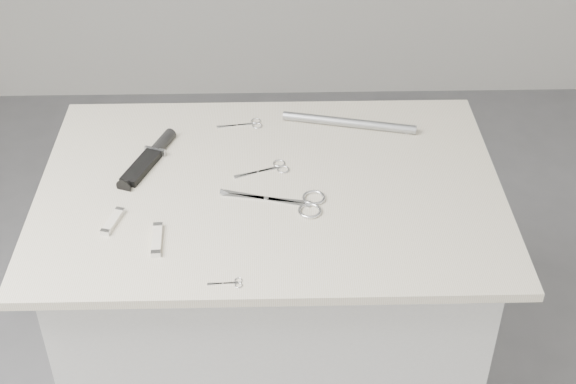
{
  "coord_description": "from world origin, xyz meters",
  "views": [
    {
      "loc": [
        0.01,
        -1.4,
        1.95
      ],
      "look_at": [
        0.04,
        -0.03,
        0.92
      ],
      "focal_mm": 50.0,
      "sensor_mm": 36.0,
      "label": 1
    }
  ],
  "objects_px": {
    "plinth": "(273,335)",
    "metal_rail": "(349,123)",
    "embroidery_scissors_a": "(271,169)",
    "tiny_scissors": "(230,283)",
    "embroidery_scissors_b": "(247,124)",
    "pocket_knife_b": "(157,239)",
    "sheathed_knife": "(151,156)",
    "pocket_knife_a": "(113,222)",
    "large_shears": "(295,202)"
  },
  "relations": [
    {
      "from": "pocket_knife_a",
      "to": "metal_rail",
      "type": "xyz_separation_m",
      "value": [
        0.51,
        0.36,
        0.01
      ]
    },
    {
      "from": "plinth",
      "to": "tiny_scissors",
      "type": "height_order",
      "value": "tiny_scissors"
    },
    {
      "from": "sheathed_knife",
      "to": "pocket_knife_b",
      "type": "bearing_deg",
      "value": -150.42
    },
    {
      "from": "embroidery_scissors_b",
      "to": "sheathed_knife",
      "type": "distance_m",
      "value": 0.25
    },
    {
      "from": "embroidery_scissors_b",
      "to": "plinth",
      "type": "bearing_deg",
      "value": -86.32
    },
    {
      "from": "embroidery_scissors_a",
      "to": "pocket_knife_b",
      "type": "relative_size",
      "value": 1.28
    },
    {
      "from": "pocket_knife_a",
      "to": "large_shears",
      "type": "bearing_deg",
      "value": -65.44
    },
    {
      "from": "plinth",
      "to": "metal_rail",
      "type": "height_order",
      "value": "metal_rail"
    },
    {
      "from": "embroidery_scissors_a",
      "to": "metal_rail",
      "type": "distance_m",
      "value": 0.26
    },
    {
      "from": "pocket_knife_b",
      "to": "embroidery_scissors_b",
      "type": "bearing_deg",
      "value": -24.91
    },
    {
      "from": "pocket_knife_b",
      "to": "plinth",
      "type": "bearing_deg",
      "value": -53.62
    },
    {
      "from": "large_shears",
      "to": "pocket_knife_b",
      "type": "xyz_separation_m",
      "value": [
        -0.28,
        -0.12,
        0.0
      ]
    },
    {
      "from": "tiny_scissors",
      "to": "embroidery_scissors_b",
      "type": "bearing_deg",
      "value": 84.75
    },
    {
      "from": "large_shears",
      "to": "pocket_knife_a",
      "type": "distance_m",
      "value": 0.38
    },
    {
      "from": "embroidery_scissors_b",
      "to": "large_shears",
      "type": "bearing_deg",
      "value": -79.82
    },
    {
      "from": "pocket_knife_a",
      "to": "pocket_knife_b",
      "type": "bearing_deg",
      "value": -106.16
    },
    {
      "from": "embroidery_scissors_a",
      "to": "sheathed_knife",
      "type": "relative_size",
      "value": 0.59
    },
    {
      "from": "embroidery_scissors_b",
      "to": "pocket_knife_a",
      "type": "height_order",
      "value": "pocket_knife_a"
    },
    {
      "from": "large_shears",
      "to": "embroidery_scissors_a",
      "type": "height_order",
      "value": "large_shears"
    },
    {
      "from": "pocket_knife_b",
      "to": "embroidery_scissors_a",
      "type": "bearing_deg",
      "value": -46.37
    },
    {
      "from": "plinth",
      "to": "embroidery_scissors_b",
      "type": "distance_m",
      "value": 0.53
    },
    {
      "from": "plinth",
      "to": "pocket_knife_b",
      "type": "relative_size",
      "value": 9.29
    },
    {
      "from": "plinth",
      "to": "sheathed_knife",
      "type": "relative_size",
      "value": 4.31
    },
    {
      "from": "pocket_knife_a",
      "to": "pocket_knife_b",
      "type": "height_order",
      "value": "pocket_knife_b"
    },
    {
      "from": "embroidery_scissors_a",
      "to": "large_shears",
      "type": "bearing_deg",
      "value": -88.52
    },
    {
      "from": "large_shears",
      "to": "sheathed_knife",
      "type": "distance_m",
      "value": 0.36
    },
    {
      "from": "large_shears",
      "to": "tiny_scissors",
      "type": "xyz_separation_m",
      "value": [
        -0.13,
        -0.24,
        -0.0
      ]
    },
    {
      "from": "embroidery_scissors_a",
      "to": "pocket_knife_a",
      "type": "bearing_deg",
      "value": -170.98
    },
    {
      "from": "plinth",
      "to": "embroidery_scissors_a",
      "type": "xyz_separation_m",
      "value": [
        0.0,
        0.06,
        0.47
      ]
    },
    {
      "from": "large_shears",
      "to": "embroidery_scissors_b",
      "type": "distance_m",
      "value": 0.33
    },
    {
      "from": "plinth",
      "to": "metal_rail",
      "type": "bearing_deg",
      "value": 50.51
    },
    {
      "from": "plinth",
      "to": "embroidery_scissors_a",
      "type": "height_order",
      "value": "embroidery_scissors_a"
    },
    {
      "from": "embroidery_scissors_b",
      "to": "pocket_knife_b",
      "type": "height_order",
      "value": "pocket_knife_b"
    },
    {
      "from": "embroidery_scissors_a",
      "to": "metal_rail",
      "type": "relative_size",
      "value": 0.39
    },
    {
      "from": "large_shears",
      "to": "embroidery_scissors_b",
      "type": "bearing_deg",
      "value": 122.48
    },
    {
      "from": "embroidery_scissors_b",
      "to": "metal_rail",
      "type": "bearing_deg",
      "value": -11.68
    },
    {
      "from": "plinth",
      "to": "sheathed_knife",
      "type": "xyz_separation_m",
      "value": [
        -0.27,
        0.11,
        0.48
      ]
    },
    {
      "from": "plinth",
      "to": "metal_rail",
      "type": "xyz_separation_m",
      "value": [
        0.19,
        0.23,
        0.48
      ]
    },
    {
      "from": "large_shears",
      "to": "pocket_knife_a",
      "type": "height_order",
      "value": "pocket_knife_a"
    },
    {
      "from": "embroidery_scissors_b",
      "to": "tiny_scissors",
      "type": "height_order",
      "value": "same"
    },
    {
      "from": "metal_rail",
      "to": "plinth",
      "type": "bearing_deg",
      "value": -129.49
    },
    {
      "from": "plinth",
      "to": "embroidery_scissors_b",
      "type": "bearing_deg",
      "value": 102.32
    },
    {
      "from": "plinth",
      "to": "large_shears",
      "type": "height_order",
      "value": "large_shears"
    },
    {
      "from": "large_shears",
      "to": "tiny_scissors",
      "type": "bearing_deg",
      "value": -104.44
    },
    {
      "from": "tiny_scissors",
      "to": "embroidery_scissors_a",
      "type": "bearing_deg",
      "value": 74.95
    },
    {
      "from": "plinth",
      "to": "embroidery_scissors_a",
      "type": "bearing_deg",
      "value": 87.19
    },
    {
      "from": "plinth",
      "to": "pocket_knife_a",
      "type": "relative_size",
      "value": 10.75
    },
    {
      "from": "large_shears",
      "to": "sheathed_knife",
      "type": "bearing_deg",
      "value": 165.27
    },
    {
      "from": "sheathed_knife",
      "to": "pocket_knife_a",
      "type": "bearing_deg",
      "value": -171.62
    },
    {
      "from": "plinth",
      "to": "embroidery_scissors_a",
      "type": "relative_size",
      "value": 7.27
    }
  ]
}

